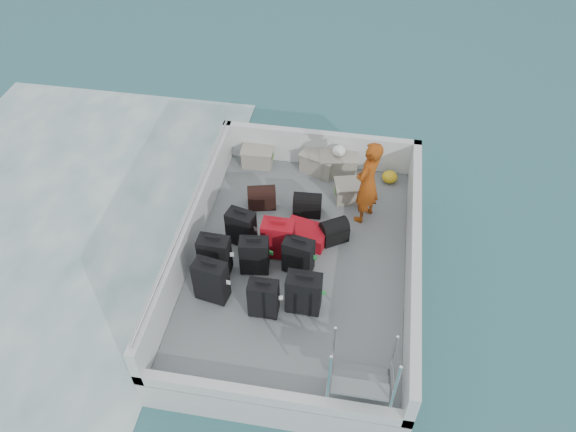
{
  "coord_description": "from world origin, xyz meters",
  "views": [
    {
      "loc": [
        0.8,
        -5.76,
        7.35
      ],
      "look_at": [
        -0.27,
        0.54,
        1.0
      ],
      "focal_mm": 35.0,
      "sensor_mm": 36.0,
      "label": 1
    }
  ],
  "objects_px": {
    "suitcase_3": "(263,299)",
    "passenger": "(368,183)",
    "suitcase_2": "(241,228)",
    "suitcase_7": "(298,256)",
    "suitcase_6": "(304,293)",
    "suitcase_0": "(211,281)",
    "suitcase_5": "(278,239)",
    "crate_1": "(320,163)",
    "crate_2": "(338,164)",
    "crate_3": "(351,192)",
    "suitcase_8": "(306,235)",
    "suitcase_4": "(254,256)",
    "suitcase_1": "(215,255)",
    "crate_0": "(258,157)"
  },
  "relations": [
    {
      "from": "suitcase_0",
      "to": "suitcase_8",
      "type": "relative_size",
      "value": 1.09
    },
    {
      "from": "suitcase_5",
      "to": "crate_3",
      "type": "xyz_separation_m",
      "value": [
        1.02,
        1.48,
        -0.18
      ]
    },
    {
      "from": "crate_0",
      "to": "passenger",
      "type": "relative_size",
      "value": 0.35
    },
    {
      "from": "suitcase_0",
      "to": "suitcase_8",
      "type": "bearing_deg",
      "value": 58.75
    },
    {
      "from": "passenger",
      "to": "crate_2",
      "type": "bearing_deg",
      "value": -125.32
    },
    {
      "from": "suitcase_7",
      "to": "crate_3",
      "type": "height_order",
      "value": "suitcase_7"
    },
    {
      "from": "suitcase_1",
      "to": "suitcase_2",
      "type": "relative_size",
      "value": 1.1
    },
    {
      "from": "crate_0",
      "to": "crate_1",
      "type": "distance_m",
      "value": 1.16
    },
    {
      "from": "suitcase_4",
      "to": "passenger",
      "type": "distance_m",
      "value": 2.18
    },
    {
      "from": "crate_1",
      "to": "crate_2",
      "type": "relative_size",
      "value": 0.96
    },
    {
      "from": "crate_0",
      "to": "suitcase_4",
      "type": "bearing_deg",
      "value": -79.08
    },
    {
      "from": "suitcase_7",
      "to": "crate_2",
      "type": "distance_m",
      "value": 2.45
    },
    {
      "from": "suitcase_5",
      "to": "crate_2",
      "type": "bearing_deg",
      "value": 72.23
    },
    {
      "from": "suitcase_2",
      "to": "suitcase_3",
      "type": "relative_size",
      "value": 0.98
    },
    {
      "from": "suitcase_7",
      "to": "suitcase_6",
      "type": "bearing_deg",
      "value": -64.23
    },
    {
      "from": "suitcase_5",
      "to": "crate_1",
      "type": "relative_size",
      "value": 1.1
    },
    {
      "from": "crate_2",
      "to": "suitcase_3",
      "type": "bearing_deg",
      "value": -102.25
    },
    {
      "from": "suitcase_2",
      "to": "suitcase_8",
      "type": "bearing_deg",
      "value": 25.73
    },
    {
      "from": "suitcase_0",
      "to": "crate_1",
      "type": "height_order",
      "value": "suitcase_0"
    },
    {
      "from": "suitcase_7",
      "to": "suitcase_8",
      "type": "distance_m",
      "value": 0.67
    },
    {
      "from": "suitcase_8",
      "to": "crate_2",
      "type": "xyz_separation_m",
      "value": [
        0.33,
        1.78,
        0.06
      ]
    },
    {
      "from": "crate_3",
      "to": "suitcase_5",
      "type": "bearing_deg",
      "value": -124.6
    },
    {
      "from": "suitcase_0",
      "to": "suitcase_6",
      "type": "height_order",
      "value": "suitcase_0"
    },
    {
      "from": "suitcase_2",
      "to": "crate_3",
      "type": "distance_m",
      "value": 2.12
    },
    {
      "from": "crate_0",
      "to": "passenger",
      "type": "bearing_deg",
      "value": -27.7
    },
    {
      "from": "suitcase_6",
      "to": "suitcase_8",
      "type": "bearing_deg",
      "value": 98.1
    },
    {
      "from": "suitcase_2",
      "to": "crate_1",
      "type": "xyz_separation_m",
      "value": [
        1.01,
        1.98,
        -0.13
      ]
    },
    {
      "from": "suitcase_2",
      "to": "suitcase_1",
      "type": "bearing_deg",
      "value": -96.19
    },
    {
      "from": "suitcase_1",
      "to": "crate_0",
      "type": "distance_m",
      "value": 2.65
    },
    {
      "from": "suitcase_8",
      "to": "crate_0",
      "type": "relative_size",
      "value": 1.23
    },
    {
      "from": "suitcase_6",
      "to": "suitcase_7",
      "type": "bearing_deg",
      "value": 106.2
    },
    {
      "from": "suitcase_2",
      "to": "suitcase_5",
      "type": "distance_m",
      "value": 0.65
    },
    {
      "from": "suitcase_0",
      "to": "suitcase_3",
      "type": "height_order",
      "value": "suitcase_0"
    },
    {
      "from": "crate_1",
      "to": "suitcase_7",
      "type": "bearing_deg",
      "value": -90.35
    },
    {
      "from": "suitcase_4",
      "to": "crate_3",
      "type": "relative_size",
      "value": 1.18
    },
    {
      "from": "suitcase_1",
      "to": "crate_1",
      "type": "bearing_deg",
      "value": 66.31
    },
    {
      "from": "suitcase_2",
      "to": "crate_3",
      "type": "relative_size",
      "value": 1.16
    },
    {
      "from": "suitcase_3",
      "to": "passenger",
      "type": "relative_size",
      "value": 0.42
    },
    {
      "from": "suitcase_8",
      "to": "suitcase_4",
      "type": "bearing_deg",
      "value": 149.97
    },
    {
      "from": "suitcase_6",
      "to": "suitcase_8",
      "type": "relative_size",
      "value": 1.02
    },
    {
      "from": "suitcase_2",
      "to": "suitcase_3",
      "type": "distance_m",
      "value": 1.46
    },
    {
      "from": "crate_0",
      "to": "suitcase_7",
      "type": "bearing_deg",
      "value": -64.67
    },
    {
      "from": "suitcase_8",
      "to": "crate_3",
      "type": "xyz_separation_m",
      "value": [
        0.63,
        1.12,
        0.03
      ]
    },
    {
      "from": "suitcase_0",
      "to": "passenger",
      "type": "relative_size",
      "value": 0.47
    },
    {
      "from": "suitcase_0",
      "to": "suitcase_5",
      "type": "distance_m",
      "value": 1.28
    },
    {
      "from": "suitcase_6",
      "to": "crate_0",
      "type": "distance_m",
      "value": 3.4
    },
    {
      "from": "suitcase_5",
      "to": "passenger",
      "type": "relative_size",
      "value": 0.44
    },
    {
      "from": "suitcase_3",
      "to": "crate_3",
      "type": "height_order",
      "value": "suitcase_3"
    },
    {
      "from": "suitcase_0",
      "to": "suitcase_4",
      "type": "xyz_separation_m",
      "value": [
        0.5,
        0.62,
        -0.04
      ]
    },
    {
      "from": "suitcase_4",
      "to": "suitcase_5",
      "type": "distance_m",
      "value": 0.48
    }
  ]
}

